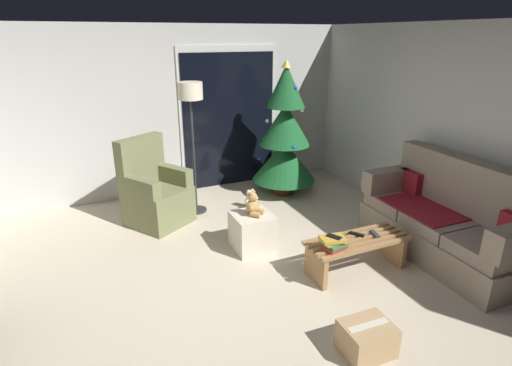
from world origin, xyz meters
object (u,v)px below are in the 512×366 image
coffee_table (357,249)px  ottoman (252,232)px  remote_black (357,234)px  remote_graphite (375,234)px  cardboard_box_taped_mid_floor (367,338)px  christmas_tree (285,137)px  couch (447,222)px  teddy_bear_cream_by_tree (251,200)px  armchair (155,194)px  cell_phone (334,237)px  teddy_bear_honey (253,205)px  book_stack (333,243)px  floor_lamp (191,104)px

coffee_table → ottoman: bearing=132.4°
remote_black → coffee_table: bearing=-152.1°
remote_graphite → cardboard_box_taped_mid_floor: remote_graphite is taller
christmas_tree → ottoman: size_ratio=4.60×
remote_graphite → remote_black: 0.19m
remote_graphite → coffee_table: bearing=-165.7°
couch → teddy_bear_cream_by_tree: bearing=125.5°
armchair → ottoman: armchair is taller
cell_phone → teddy_bear_honey: 1.03m
couch → book_stack: size_ratio=6.87×
floor_lamp → teddy_bear_honey: (0.30, -1.30, -0.95)m
ottoman → couch: bearing=-27.4°
remote_graphite → christmas_tree: bearing=100.5°
teddy_bear_cream_by_tree → cardboard_box_taped_mid_floor: (-0.29, -2.93, 0.01)m
teddy_bear_cream_by_tree → book_stack: bearing=-89.7°
christmas_tree → ottoman: bearing=-129.1°
floor_lamp → couch: bearing=-45.9°
coffee_table → floor_lamp: bearing=116.8°
cell_phone → cardboard_box_taped_mid_floor: size_ratio=0.36×
book_stack → armchair: (-1.33, 2.10, -0.04)m
book_stack → teddy_bear_cream_by_tree: bearing=90.3°
armchair → cardboard_box_taped_mid_floor: armchair is taller
book_stack → cell_phone: (0.00, -0.00, 0.07)m
coffee_table → cardboard_box_taped_mid_floor: size_ratio=2.75×
armchair → floor_lamp: bearing=12.4°
book_stack → armchair: 2.49m
book_stack → cardboard_box_taped_mid_floor: bearing=-107.7°
book_stack → christmas_tree: size_ratio=0.14×
remote_black → armchair: armchair is taller
christmas_tree → cardboard_box_taped_mid_floor: 3.52m
remote_black → teddy_bear_cream_by_tree: 1.94m
remote_graphite → cell_phone: cell_phone is taller
cell_phone → armchair: bearing=95.1°
christmas_tree → teddy_bear_honey: (-1.15, -1.43, -0.34)m
couch → teddy_bear_honey: size_ratio=6.88×
armchair → couch: bearing=-37.7°
remote_graphite → teddy_bear_cream_by_tree: size_ratio=0.55×
ottoman → cell_phone: bearing=-64.2°
couch → cardboard_box_taped_mid_floor: size_ratio=4.90×
remote_black → teddy_bear_cream_by_tree: bearing=69.0°
remote_black → book_stack: 0.41m
book_stack → coffee_table: bearing=10.3°
teddy_bear_cream_by_tree → floor_lamp: bearing=163.4°
christmas_tree → teddy_bear_honey: size_ratio=7.10×
couch → floor_lamp: 3.37m
book_stack → armchair: bearing=122.2°
floor_lamp → cell_phone: bearing=-71.4°
coffee_table → floor_lamp: (-1.10, 2.17, 1.25)m
coffee_table → ottoman: size_ratio=2.50×
coffee_table → teddy_bear_honey: size_ratio=3.86×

